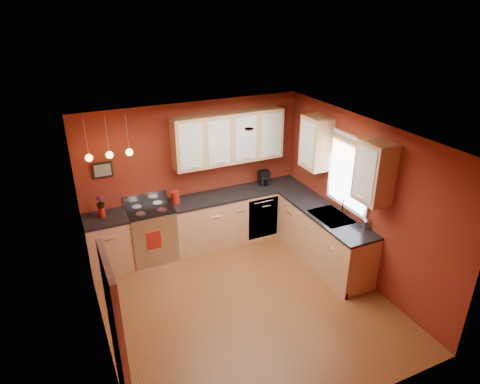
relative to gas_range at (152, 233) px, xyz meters
name	(u,v)px	position (x,y,z in m)	size (l,w,h in m)	color
floor	(244,302)	(0.92, -1.80, -0.48)	(4.20, 4.20, 0.00)	brown
ceiling	(245,137)	(0.92, -1.80, 2.12)	(4.00, 4.20, 0.02)	#EDE5CE
wall_back	(194,174)	(0.92, 0.30, 0.82)	(4.00, 0.02, 2.60)	maroon
wall_front	(337,323)	(0.92, -3.90, 0.82)	(4.00, 0.02, 2.60)	maroon
wall_left	(95,262)	(-1.08, -1.80, 0.82)	(0.02, 4.20, 2.60)	maroon
wall_right	(360,200)	(2.92, -1.80, 0.82)	(0.02, 4.20, 2.60)	maroon
base_cabinets_back_left	(109,244)	(-0.73, 0.00, -0.03)	(0.70, 0.60, 0.90)	tan
base_cabinets_back_right	(239,215)	(1.65, 0.00, -0.03)	(2.54, 0.60, 0.90)	tan
base_cabinets_right	(323,238)	(2.62, -1.35, -0.03)	(0.60, 2.10, 0.90)	tan
counter_back_left	(105,219)	(-0.73, 0.00, 0.44)	(0.70, 0.62, 0.04)	black
counter_back_right	(238,193)	(1.65, 0.00, 0.44)	(2.54, 0.62, 0.04)	black
counter_right	(326,213)	(2.62, -1.35, 0.44)	(0.62, 2.10, 0.04)	black
gas_range	(152,233)	(0.00, 0.00, 0.00)	(0.76, 0.64, 1.11)	#B4B3B8
dishwasher_front	(263,218)	(2.02, -0.29, -0.03)	(0.60, 0.02, 0.80)	#B4B3B8
sink	(331,218)	(2.62, -1.50, 0.43)	(0.50, 0.70, 0.33)	#98999E
window	(350,171)	(2.89, -1.50, 1.21)	(0.06, 1.02, 1.22)	white
door_left_wall	(119,345)	(-1.05, -3.00, 0.54)	(0.12, 0.82, 2.05)	white
upper_cabinets_back	(229,138)	(1.52, 0.12, 1.47)	(2.00, 0.35, 0.90)	tan
upper_cabinets_right	(343,156)	(2.75, -1.48, 1.47)	(0.35, 1.95, 0.90)	tan
wall_picture	(103,170)	(-0.63, 0.28, 1.17)	(0.32, 0.03, 0.26)	black
pendant_lights	(110,154)	(-0.53, -0.05, 1.53)	(0.71, 0.11, 0.66)	#98999E
red_canister	(175,197)	(0.47, 0.03, 0.57)	(0.15, 0.15, 0.22)	maroon
red_vase	(102,212)	(-0.76, 0.05, 0.54)	(0.10, 0.10, 0.17)	maroon
flowers	(100,203)	(-0.76, 0.05, 0.72)	(0.12, 0.12, 0.22)	maroon
coffee_maker	(264,178)	(2.23, 0.10, 0.59)	(0.19, 0.19, 0.28)	black
soap_pump	(366,223)	(2.87, -2.05, 0.56)	(0.09, 0.09, 0.20)	silver
dish_towel	(154,240)	(-0.04, -0.33, 0.04)	(0.24, 0.02, 0.33)	maroon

